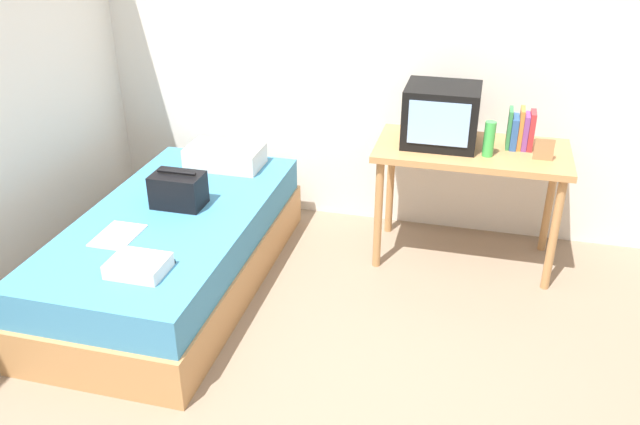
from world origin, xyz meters
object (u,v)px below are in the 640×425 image
object	(u,v)px
bed	(175,250)
remote_dark	(165,268)
water_bottle	(489,139)
handbag	(178,190)
pillow	(225,156)
book_row	(520,130)
desk	(471,163)
picture_frame	(544,149)
magazine	(118,235)
tv	(441,115)
folded_towel	(138,266)

from	to	relation	value
bed	remote_dark	world-z (taller)	remote_dark
water_bottle	handbag	size ratio (longest dim) A/B	0.70
water_bottle	handbag	xyz separation A→B (m)	(-1.75, -0.53, -0.29)
pillow	remote_dark	size ratio (longest dim) A/B	3.19
water_bottle	book_row	xyz separation A→B (m)	(0.18, 0.18, 0.01)
desk	picture_frame	bearing A→B (deg)	-12.62
picture_frame	magazine	world-z (taller)	picture_frame
tv	water_bottle	distance (m)	0.33
bed	book_row	size ratio (longest dim) A/B	8.17
handbag	remote_dark	distance (m)	0.74
bed	pillow	size ratio (longest dim) A/B	4.01
water_bottle	picture_frame	size ratio (longest dim) A/B	1.60
tv	magazine	bearing A→B (deg)	-145.80
bed	pillow	xyz separation A→B (m)	(0.05, 0.74, 0.32)
water_bottle	handbag	bearing A→B (deg)	-163.18
water_bottle	picture_frame	distance (m)	0.32
picture_frame	pillow	size ratio (longest dim) A/B	0.26
water_bottle	pillow	size ratio (longest dim) A/B	0.42
water_bottle	pillow	world-z (taller)	water_bottle
tv	folded_towel	xyz separation A→B (m)	(-1.33, -1.40, -0.43)
bed	desk	distance (m)	1.88
book_row	folded_towel	distance (m)	2.34
picture_frame	pillow	bearing A→B (deg)	177.72
book_row	pillow	size ratio (longest dim) A/B	0.49
pillow	magazine	distance (m)	1.08
desk	picture_frame	size ratio (longest dim) A/B	8.80
desk	remote_dark	bearing A→B (deg)	-136.81
remote_dark	magazine	bearing A→B (deg)	147.82
picture_frame	desk	bearing A→B (deg)	167.38
bed	magazine	distance (m)	0.43
handbag	desk	bearing A→B (deg)	21.08
handbag	remote_dark	xyz separation A→B (m)	(0.24, -0.69, -0.09)
desk	book_row	world-z (taller)	book_row
handbag	magazine	distance (m)	0.47
book_row	handbag	xyz separation A→B (m)	(-1.92, -0.71, -0.30)
bed	pillow	distance (m)	0.81
handbag	magazine	size ratio (longest dim) A/B	1.03
bed	desk	size ratio (longest dim) A/B	1.72
handbag	tv	bearing A→B (deg)	24.63
tv	picture_frame	world-z (taller)	tv
magazine	remote_dark	size ratio (longest dim) A/B	1.86
tv	magazine	size ratio (longest dim) A/B	1.52
pillow	remote_dark	world-z (taller)	pillow
magazine	water_bottle	bearing A→B (deg)	26.70
desk	water_bottle	distance (m)	0.25
water_bottle	remote_dark	world-z (taller)	water_bottle
pillow	handbag	xyz separation A→B (m)	(-0.04, -0.63, 0.03)
desk	book_row	bearing A→B (deg)	15.24
book_row	picture_frame	size ratio (longest dim) A/B	1.86
handbag	folded_towel	size ratio (longest dim) A/B	1.07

